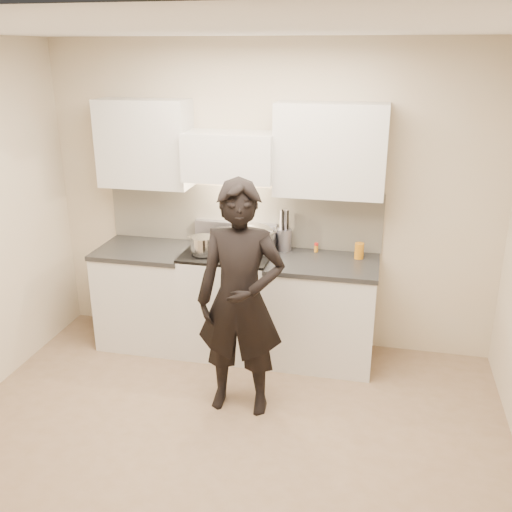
# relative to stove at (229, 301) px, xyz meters

# --- Properties ---
(ground_plane) EXTENTS (4.00, 4.00, 0.00)m
(ground_plane) POSITION_rel_stove_xyz_m (0.30, -1.42, -0.47)
(ground_plane) COLOR #8A715B
(room_shell) EXTENTS (4.04, 3.54, 2.70)m
(room_shell) POSITION_rel_stove_xyz_m (0.24, -1.05, 1.12)
(room_shell) COLOR #C5B294
(room_shell) RESTS_ON ground
(stove) EXTENTS (0.76, 0.65, 0.96)m
(stove) POSITION_rel_stove_xyz_m (0.00, 0.00, 0.00)
(stove) COLOR silver
(stove) RESTS_ON ground
(counter_right) EXTENTS (0.92, 0.67, 0.92)m
(counter_right) POSITION_rel_stove_xyz_m (0.83, 0.00, -0.01)
(counter_right) COLOR silver
(counter_right) RESTS_ON ground
(counter_left) EXTENTS (0.82, 0.67, 0.92)m
(counter_left) POSITION_rel_stove_xyz_m (-0.78, 0.00, -0.01)
(counter_left) COLOR silver
(counter_left) RESTS_ON ground
(wok) EXTENTS (0.41, 0.50, 0.33)m
(wok) POSITION_rel_stove_xyz_m (0.20, 0.11, 0.59)
(wok) COLOR silver
(wok) RESTS_ON stove
(stock_pot) EXTENTS (0.29, 0.25, 0.14)m
(stock_pot) POSITION_rel_stove_xyz_m (-0.20, -0.10, 0.55)
(stock_pot) COLOR silver
(stock_pot) RESTS_ON stove
(utensil_crock) EXTENTS (0.14, 0.14, 0.36)m
(utensil_crock) POSITION_rel_stove_xyz_m (0.45, 0.21, 0.56)
(utensil_crock) COLOR #AEAFC6
(utensil_crock) RESTS_ON counter_right
(spice_jar) EXTENTS (0.04, 0.04, 0.08)m
(spice_jar) POSITION_rel_stove_xyz_m (0.74, 0.23, 0.49)
(spice_jar) COLOR orange
(spice_jar) RESTS_ON counter_right
(oil_glass) EXTENTS (0.08, 0.08, 0.14)m
(oil_glass) POSITION_rel_stove_xyz_m (1.11, 0.14, 0.51)
(oil_glass) COLOR #BF7415
(oil_glass) RESTS_ON counter_right
(person) EXTENTS (0.66, 0.45, 1.77)m
(person) POSITION_rel_stove_xyz_m (0.32, -0.85, 0.41)
(person) COLOR black
(person) RESTS_ON ground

